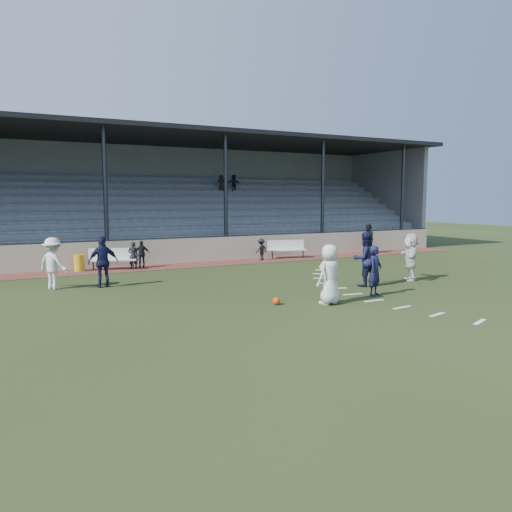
# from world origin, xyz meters

# --- Properties ---
(ground) EXTENTS (90.00, 90.00, 0.00)m
(ground) POSITION_xyz_m (0.00, 0.00, 0.00)
(ground) COLOR #263415
(ground) RESTS_ON ground
(cinder_track) EXTENTS (34.00, 2.00, 0.02)m
(cinder_track) POSITION_xyz_m (0.00, 10.50, 0.01)
(cinder_track) COLOR brown
(cinder_track) RESTS_ON ground
(retaining_wall) EXTENTS (34.00, 0.18, 1.20)m
(retaining_wall) POSITION_xyz_m (0.00, 11.55, 0.60)
(retaining_wall) COLOR #C5B798
(retaining_wall) RESTS_ON ground
(bench_left) EXTENTS (2.03, 1.05, 0.95)m
(bench_left) POSITION_xyz_m (-2.98, 10.64, 0.58)
(bench_left) COLOR silver
(bench_left) RESTS_ON cinder_track
(bench_right) EXTENTS (2.04, 0.93, 0.95)m
(bench_right) POSITION_xyz_m (6.13, 10.78, 0.58)
(bench_right) COLOR silver
(bench_right) RESTS_ON cinder_track
(trash_bin) EXTENTS (0.45, 0.45, 0.72)m
(trash_bin) POSITION_xyz_m (-4.37, 10.79, 0.38)
(trash_bin) COLOR gold
(trash_bin) RESTS_ON cinder_track
(football) EXTENTS (0.23, 0.23, 0.23)m
(football) POSITION_xyz_m (-0.14, 0.90, 0.12)
(football) COLOR #D03E0C
(football) RESTS_ON ground
(player_white_lead) EXTENTS (1.00, 0.78, 1.81)m
(player_white_lead) POSITION_xyz_m (1.33, 0.26, 0.90)
(player_white_lead) COLOR silver
(player_white_lead) RESTS_ON ground
(player_navy_lead) EXTENTS (0.71, 0.62, 1.64)m
(player_navy_lead) POSITION_xyz_m (3.43, 0.65, 0.82)
(player_navy_lead) COLOR #131536
(player_navy_lead) RESTS_ON ground
(player_navy_mid) EXTENTS (1.04, 0.86, 1.98)m
(player_navy_mid) POSITION_xyz_m (4.29, 2.21, 0.99)
(player_navy_mid) COLOR #131536
(player_navy_mid) RESTS_ON ground
(player_white_wing) EXTENTS (1.27, 1.34, 1.82)m
(player_white_wing) POSITION_xyz_m (-5.78, 6.77, 0.91)
(player_white_wing) COLOR silver
(player_white_wing) RESTS_ON ground
(player_navy_wing) EXTENTS (1.10, 0.53, 1.83)m
(player_navy_wing) POSITION_xyz_m (-4.16, 6.33, 0.91)
(player_navy_wing) COLOR #131536
(player_navy_wing) RESTS_ON ground
(player_white_back) EXTENTS (1.43, 1.70, 1.84)m
(player_white_back) POSITION_xyz_m (6.72, 2.42, 0.92)
(player_white_back) COLOR silver
(player_white_back) RESTS_ON ground
(official) EXTENTS (0.94, 1.03, 1.71)m
(official) POSITION_xyz_m (11.51, 10.64, 0.87)
(official) COLOR black
(official) RESTS_ON cinder_track
(sub_left_near) EXTENTS (0.48, 0.34, 1.22)m
(sub_left_near) POSITION_xyz_m (-2.12, 10.40, 0.63)
(sub_left_near) COLOR black
(sub_left_near) RESTS_ON cinder_track
(sub_left_far) EXTENTS (0.75, 0.40, 1.23)m
(sub_left_far) POSITION_xyz_m (-1.63, 10.75, 0.63)
(sub_left_far) COLOR black
(sub_left_far) RESTS_ON cinder_track
(sub_right) EXTENTS (0.81, 0.62, 1.11)m
(sub_right) POSITION_xyz_m (4.48, 10.57, 0.58)
(sub_right) COLOR black
(sub_right) RESTS_ON cinder_track
(grandstand) EXTENTS (34.60, 9.00, 6.61)m
(grandstand) POSITION_xyz_m (0.00, 16.26, 2.20)
(grandstand) COLOR gray
(grandstand) RESTS_ON ground
(penalty_arc) EXTENTS (3.89, 14.63, 0.01)m
(penalty_arc) POSITION_xyz_m (4.12, 0.00, 0.01)
(penalty_arc) COLOR white
(penalty_arc) RESTS_ON ground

